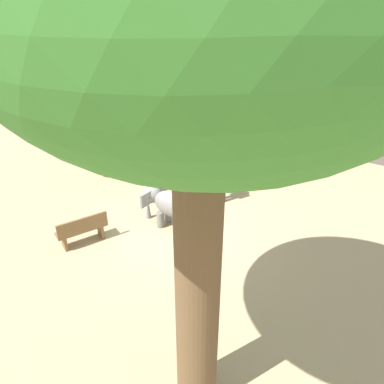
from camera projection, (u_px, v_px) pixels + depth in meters
ground_plane at (173, 228)px, 10.79m from camera, size 60.00×60.00×0.00m
elephant at (168, 204)px, 10.53m from camera, size 1.73×1.17×1.21m
person_handler at (222, 176)px, 11.86m from camera, size 0.51×0.32×1.62m
shade_tree_main at (93, 20)px, 11.69m from camera, size 4.41×4.04×7.25m
shade_tree_secondary at (200, 2)px, 3.42m from camera, size 5.02×4.60×7.87m
wooden_bench at (82, 229)px, 9.88m from camera, size 0.87×1.45×0.88m
picnic_table_near at (217, 151)px, 14.90m from camera, size 1.98×1.97×0.78m
market_stall_green at (232, 108)px, 19.14m from camera, size 2.50×2.50×2.52m
market_stall_orange at (277, 115)px, 17.81m from camera, size 2.50×2.50×2.52m
market_stall_teal at (330, 124)px, 16.49m from camera, size 2.50×2.50×2.52m
feed_bucket at (181, 275)px, 8.66m from camera, size 0.36×0.36×0.32m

